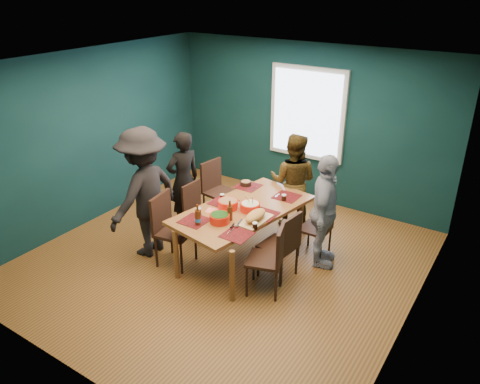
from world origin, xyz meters
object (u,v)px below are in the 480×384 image
object	(u,v)px
dining_table	(243,213)
chair_left_mid	(196,206)
person_far_left	(183,180)
person_near_left	(144,193)
chair_left_near	(169,224)
person_back	(293,182)
chair_right_near	(272,254)
person_right	(324,212)
chair_right_far	(321,225)
chair_right_mid	(284,242)
cutting_board	(255,217)
bowl_herbs	(220,218)
chair_left_far	(216,186)
bowl_dumpling	(250,206)
bowl_salad	(228,204)

from	to	relation	value
dining_table	chair_left_mid	xyz separation A→B (m)	(-0.90, 0.10, -0.19)
person_far_left	person_near_left	bearing A→B (deg)	25.18
chair_left_near	person_back	bearing A→B (deg)	54.16
chair_right_near	dining_table	bearing A→B (deg)	127.99
chair_right_near	person_near_left	world-z (taller)	person_near_left
dining_table	person_right	bearing A→B (deg)	33.63
chair_right_far	chair_right_mid	size ratio (longest dim) A/B	0.91
person_far_left	person_back	distance (m)	1.70
chair_left_near	cutting_board	distance (m)	1.21
dining_table	person_near_left	xyz separation A→B (m)	(-1.21, -0.63, 0.24)
chair_right_mid	person_back	size ratio (longest dim) A/B	0.61
bowl_herbs	person_near_left	bearing A→B (deg)	-173.35
person_right	chair_left_far	bearing A→B (deg)	62.07
chair_right_far	person_back	xyz separation A→B (m)	(-0.75, 0.58, 0.27)
chair_right_near	chair_left_far	bearing A→B (deg)	126.20
person_near_left	bowl_herbs	distance (m)	1.19
bowl_dumpling	person_near_left	bearing A→B (deg)	-154.62
dining_table	bowl_salad	xyz separation A→B (m)	(-0.17, -0.11, 0.13)
chair_right_far	chair_right_near	world-z (taller)	chair_right_near
dining_table	chair_right_mid	distance (m)	0.76
chair_left_near	bowl_salad	bearing A→B (deg)	34.55
cutting_board	dining_table	bearing A→B (deg)	148.77
chair_right_near	chair_right_far	bearing A→B (deg)	63.58
person_far_left	dining_table	bearing A→B (deg)	97.99
chair_right_far	chair_right_mid	bearing A→B (deg)	-104.01
chair_left_far	chair_left_near	world-z (taller)	chair_left_near
chair_right_mid	bowl_dumpling	bearing A→B (deg)	172.36
chair_left_far	chair_right_far	bearing A→B (deg)	3.73
dining_table	bowl_dumpling	size ratio (longest dim) A/B	7.99
chair_left_near	chair_right_near	size ratio (longest dim) A/B	1.08
person_far_left	bowl_herbs	bearing A→B (deg)	78.48
chair_right_mid	person_far_left	size ratio (longest dim) A/B	0.61
person_far_left	chair_right_near	bearing A→B (deg)	89.40
chair_left_near	person_near_left	bearing A→B (deg)	165.84
chair_left_mid	cutting_board	distance (m)	1.31
chair_right_far	person_back	world-z (taller)	person_back
chair_right_mid	bowl_herbs	distance (m)	0.88
dining_table	chair_right_near	world-z (taller)	chair_right_near
dining_table	person_right	distance (m)	1.10
chair_right_mid	bowl_dumpling	xyz separation A→B (m)	(-0.61, 0.16, 0.27)
dining_table	chair_left_far	xyz separation A→B (m)	(-1.01, 0.76, -0.12)
bowl_dumpling	cutting_board	bearing A→B (deg)	-45.31
dining_table	chair_left_near	world-z (taller)	chair_left_near
chair_right_mid	person_near_left	world-z (taller)	person_near_left
chair_left_near	cutting_board	xyz separation A→B (m)	(1.10, 0.45, 0.23)
person_right	cutting_board	size ratio (longest dim) A/B	2.53
bowl_salad	bowl_herbs	world-z (taller)	bowl_salad
dining_table	bowl_herbs	xyz separation A→B (m)	(-0.04, -0.50, 0.13)
dining_table	cutting_board	xyz separation A→B (m)	(0.33, -0.22, 0.14)
person_far_left	cutting_board	size ratio (longest dim) A/B	2.44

